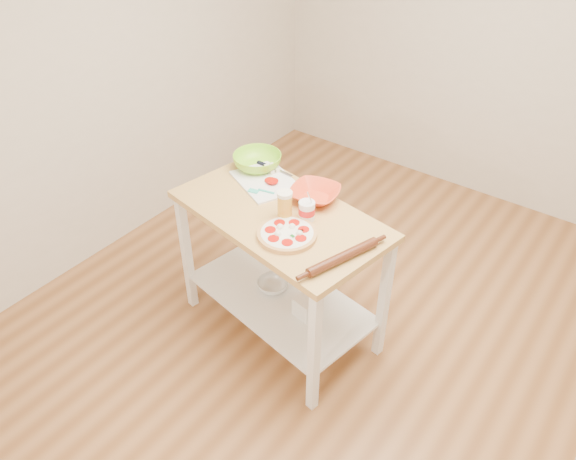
# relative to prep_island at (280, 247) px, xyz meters

# --- Properties ---
(room_shell) EXTENTS (4.04, 4.54, 2.74)m
(room_shell) POSITION_rel_prep_island_xyz_m (0.43, 0.06, 0.70)
(room_shell) COLOR #986338
(room_shell) RESTS_ON ground
(prep_island) EXTENTS (1.31, 0.86, 0.90)m
(prep_island) POSITION_rel_prep_island_xyz_m (0.00, 0.00, 0.00)
(prep_island) COLOR tan
(prep_island) RESTS_ON ground
(pizza) EXTENTS (0.31, 0.31, 0.05)m
(pizza) POSITION_rel_prep_island_xyz_m (0.16, -0.15, 0.27)
(pizza) COLOR #DEA65F
(pizza) RESTS_ON prep_island
(cutting_board) EXTENTS (0.49, 0.44, 0.04)m
(cutting_board) POSITION_rel_prep_island_xyz_m (-0.26, 0.21, 0.26)
(cutting_board) COLOR white
(cutting_board) RESTS_ON prep_island
(spatula) EXTENTS (0.15, 0.08, 0.01)m
(spatula) POSITION_rel_prep_island_xyz_m (-0.20, 0.08, 0.27)
(spatula) COLOR #36C8AF
(spatula) RESTS_ON cutting_board
(knife) EXTENTS (0.27, 0.04, 0.01)m
(knife) POSITION_rel_prep_island_xyz_m (-0.33, 0.33, 0.27)
(knife) COLOR silver
(knife) RESTS_ON cutting_board
(orange_bowl) EXTENTS (0.33, 0.33, 0.07)m
(orange_bowl) POSITION_rel_prep_island_xyz_m (0.08, 0.22, 0.28)
(orange_bowl) COLOR #E84826
(orange_bowl) RESTS_ON prep_island
(green_bowl) EXTENTS (0.33, 0.33, 0.09)m
(green_bowl) POSITION_rel_prep_island_xyz_m (-0.40, 0.30, 0.30)
(green_bowl) COLOR #8ADB26
(green_bowl) RESTS_ON prep_island
(beer_pint) EXTENTS (0.08, 0.08, 0.17)m
(beer_pint) POSITION_rel_prep_island_xyz_m (0.06, -0.03, 0.33)
(beer_pint) COLOR gold
(beer_pint) RESTS_ON prep_island
(yogurt_tub) EXTENTS (0.09, 0.09, 0.19)m
(yogurt_tub) POSITION_rel_prep_island_xyz_m (0.15, 0.04, 0.30)
(yogurt_tub) COLOR white
(yogurt_tub) RESTS_ON prep_island
(rolling_pin) EXTENTS (0.18, 0.42, 0.05)m
(rolling_pin) POSITION_rel_prep_island_xyz_m (0.50, -0.15, 0.27)
(rolling_pin) COLOR #572713
(rolling_pin) RESTS_ON prep_island
(shelf_glass_bowl) EXTENTS (0.22, 0.22, 0.06)m
(shelf_glass_bowl) POSITION_rel_prep_island_xyz_m (-0.08, 0.03, -0.36)
(shelf_glass_bowl) COLOR silver
(shelf_glass_bowl) RESTS_ON prep_island
(shelf_bin) EXTENTS (0.14, 0.14, 0.12)m
(shelf_bin) POSITION_rel_prep_island_xyz_m (0.21, -0.03, -0.33)
(shelf_bin) COLOR white
(shelf_bin) RESTS_ON prep_island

